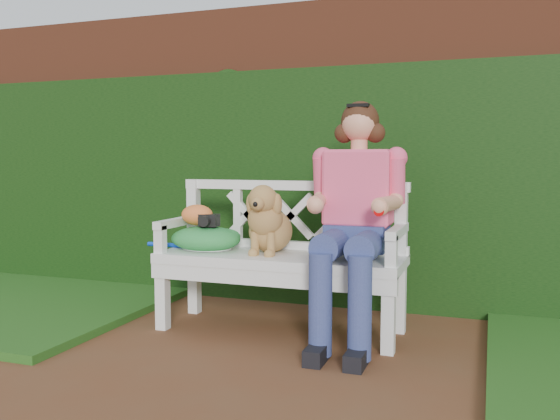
% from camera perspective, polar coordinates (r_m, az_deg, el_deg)
% --- Properties ---
extents(ground, '(60.00, 60.00, 0.00)m').
position_cam_1_polar(ground, '(2.89, -4.21, -16.58)').
color(ground, brown).
extents(brick_wall, '(10.00, 0.30, 2.20)m').
position_cam_1_polar(brick_wall, '(4.49, 5.59, 5.45)').
color(brick_wall, brown).
rests_on(brick_wall, ground).
extents(ivy_hedge, '(10.00, 0.18, 1.70)m').
position_cam_1_polar(ivy_hedge, '(4.28, 4.85, 2.14)').
color(ivy_hedge, '#1B3C10').
rests_on(ivy_hedge, ground).
extents(garden_bench, '(1.63, 0.74, 0.48)m').
position_cam_1_polar(garden_bench, '(3.67, 0.00, -7.95)').
color(garden_bench, white).
rests_on(garden_bench, ground).
extents(seated_woman, '(0.61, 0.79, 1.36)m').
position_cam_1_polar(seated_woman, '(3.45, 7.37, -1.39)').
color(seated_woman, '#D44D66').
rests_on(seated_woman, ground).
extents(dog, '(0.34, 0.43, 0.43)m').
position_cam_1_polar(dog, '(3.64, -1.07, -0.80)').
color(dog, olive).
rests_on(dog, garden_bench).
extents(tennis_racket, '(0.67, 0.38, 0.03)m').
position_cam_1_polar(tennis_racket, '(3.84, -7.42, -3.54)').
color(tennis_racket, silver).
rests_on(tennis_racket, garden_bench).
extents(green_bag, '(0.56, 0.51, 0.16)m').
position_cam_1_polar(green_bag, '(3.80, -7.17, -2.69)').
color(green_bag, '#23931A').
rests_on(green_bag, garden_bench).
extents(camera_item, '(0.12, 0.10, 0.08)m').
position_cam_1_polar(camera_item, '(3.75, -6.84, -0.98)').
color(camera_item, black).
rests_on(camera_item, green_bag).
extents(baseball_glove, '(0.23, 0.19, 0.13)m').
position_cam_1_polar(baseball_glove, '(3.82, -7.97, -0.47)').
color(baseball_glove, orange).
rests_on(baseball_glove, green_bag).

